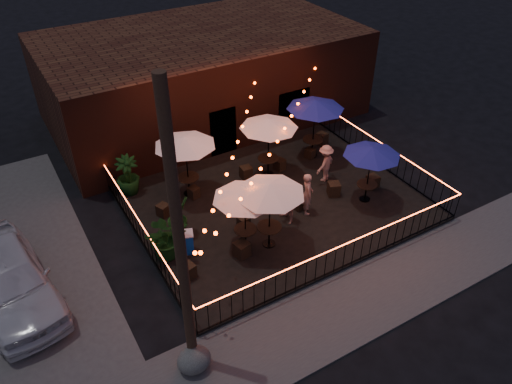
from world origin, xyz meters
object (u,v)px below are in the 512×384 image
cafe_table_5 (316,105)px  cooler (185,243)px  cafe_table_3 (269,124)px  cafe_table_4 (372,152)px  cafe_table_0 (245,195)px  utility_pole (180,248)px  cafe_table_2 (270,189)px  boulder (194,360)px  cafe_table_1 (185,142)px

cafe_table_5 → cooler: cafe_table_5 is taller
cafe_table_3 → cafe_table_4: size_ratio=1.09×
cafe_table_0 → cafe_table_4: bearing=-0.5°
cafe_table_4 → cafe_table_5: 3.53m
utility_pole → cafe_table_2: bearing=34.3°
cafe_table_5 → cafe_table_4: bearing=-91.7°
cafe_table_3 → cafe_table_4: bearing=-55.6°
cafe_table_0 → cafe_table_3: 4.29m
cafe_table_3 → cafe_table_5: bearing=6.4°
cafe_table_4 → boulder: size_ratio=2.84×
cafe_table_4 → utility_pole: bearing=-160.1°
cafe_table_0 → cafe_table_4: cafe_table_0 is taller
cafe_table_1 → boulder: cafe_table_1 is taller
cooler → cafe_table_3: bearing=47.3°
cafe_table_1 → cafe_table_4: 6.57m
cafe_table_4 → boulder: bearing=-158.9°
cooler → boulder: 4.31m
cafe_table_0 → cafe_table_5: cafe_table_5 is taller
utility_pole → cafe_table_3: size_ratio=2.89×
utility_pole → cafe_table_4: bearing=19.9°
boulder → cafe_table_0: bearing=44.3°
cafe_table_0 → cafe_table_5: 6.24m
cafe_table_1 → cafe_table_3: cafe_table_1 is taller
cafe_table_1 → cafe_table_2: 4.08m
utility_pole → cafe_table_0: bearing=42.9°
cafe_table_0 → cafe_table_2: (0.70, -0.34, 0.16)m
cafe_table_5 → cooler: size_ratio=3.61×
utility_pole → cooler: (1.47, 3.80, -3.45)m
utility_pole → cafe_table_3: utility_pole is taller
utility_pole → cafe_table_4: 9.10m
cafe_table_2 → cafe_table_5: cafe_table_5 is taller
cafe_table_2 → cooler: (-2.54, 1.06, -1.84)m
cafe_table_3 → cooler: size_ratio=3.52×
cafe_table_3 → boulder: 9.23m
cafe_table_0 → boulder: bearing=-135.7°
cafe_table_2 → boulder: 5.43m
cafe_table_1 → cafe_table_3: (3.24, -0.38, -0.01)m
cafe_table_3 → boulder: cafe_table_3 is taller
cafe_table_2 → boulder: size_ratio=2.83×
cafe_table_1 → boulder: bearing=-113.4°
cafe_table_5 → boulder: 11.11m
cafe_table_0 → cafe_table_3: bearing=48.5°
cafe_table_3 → cooler: 5.62m
cafe_table_2 → cooler: 3.31m
cooler → boulder: size_ratio=0.88×
cafe_table_2 → cafe_table_4: (4.37, 0.30, -0.18)m
cafe_table_3 → cooler: (-4.69, -2.49, -1.84)m
cafe_table_0 → cafe_table_1: (-0.40, 3.59, 0.18)m
utility_pole → cafe_table_0: (3.31, 3.08, -1.78)m
cafe_table_2 → cafe_table_4: bearing=3.9°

